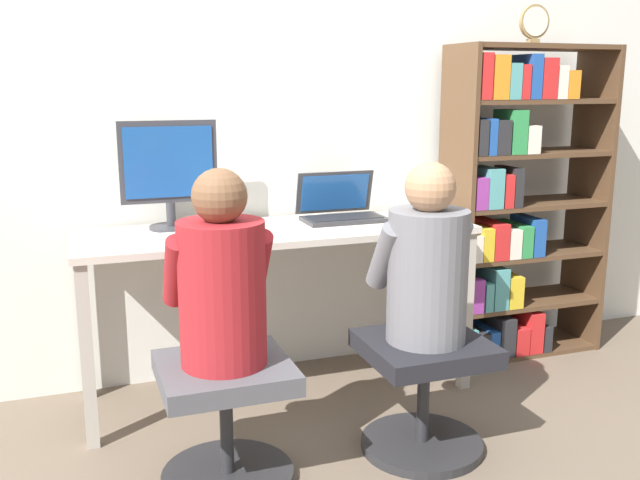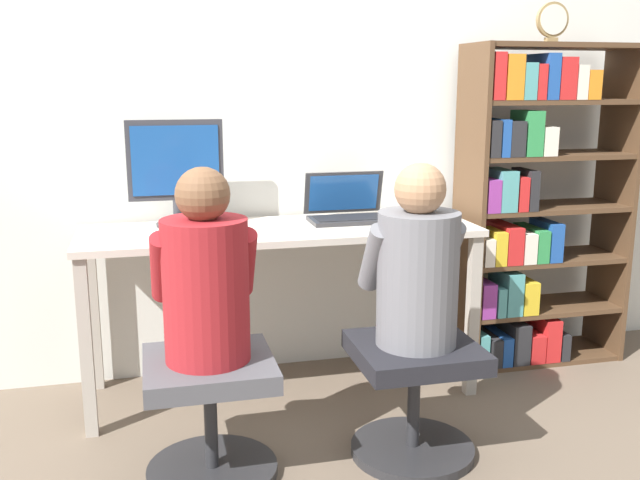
% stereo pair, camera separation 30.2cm
% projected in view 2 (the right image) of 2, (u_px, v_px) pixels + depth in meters
% --- Properties ---
extents(ground_plane, '(14.00, 14.00, 0.00)m').
position_uv_depth(ground_plane, '(294.00, 416.00, 3.07)').
color(ground_plane, brown).
extents(wall_back, '(10.00, 0.05, 2.60)m').
position_uv_depth(wall_back, '(265.00, 106.00, 3.38)').
color(wall_back, silver).
rests_on(wall_back, ground_plane).
extents(desk, '(1.75, 0.56, 0.78)m').
position_uv_depth(desk, '(280.00, 248.00, 3.19)').
color(desk, beige).
rests_on(desk, ground_plane).
extents(desktop_monitor, '(0.42, 0.19, 0.47)m').
position_uv_depth(desktop_monitor, '(176.00, 171.00, 3.15)').
color(desktop_monitor, '#333338').
rests_on(desktop_monitor, desk).
extents(laptop, '(0.38, 0.26, 0.22)m').
position_uv_depth(laptop, '(348.00, 210.00, 3.32)').
color(laptop, '#2D2D30').
rests_on(laptop, desk).
extents(keyboard, '(0.40, 0.14, 0.03)m').
position_uv_depth(keyboard, '(177.00, 235.00, 2.95)').
color(keyboard, silver).
rests_on(keyboard, desk).
extents(computer_mouse_by_keyboard, '(0.07, 0.10, 0.03)m').
position_uv_depth(computer_mouse_by_keyboard, '(238.00, 230.00, 3.03)').
color(computer_mouse_by_keyboard, black).
rests_on(computer_mouse_by_keyboard, desk).
extents(office_chair_left, '(0.48, 0.48, 0.45)m').
position_uv_depth(office_chair_left, '(210.00, 407.00, 2.56)').
color(office_chair_left, '#262628').
rests_on(office_chair_left, ground_plane).
extents(office_chair_right, '(0.48, 0.48, 0.45)m').
position_uv_depth(office_chair_right, '(414.00, 389.00, 2.71)').
color(office_chair_right, '#262628').
rests_on(office_chair_right, ground_plane).
extents(person_at_monitor, '(0.37, 0.33, 0.68)m').
position_uv_depth(person_at_monitor, '(206.00, 278.00, 2.46)').
color(person_at_monitor, maroon).
rests_on(person_at_monitor, office_chair_left).
extents(person_at_laptop, '(0.37, 0.33, 0.68)m').
position_uv_depth(person_at_laptop, '(417.00, 267.00, 2.61)').
color(person_at_laptop, slate).
rests_on(person_at_laptop, office_chair_right).
extents(bookshelf, '(0.84, 0.33, 1.59)m').
position_uv_depth(bookshelf, '(528.00, 209.00, 3.53)').
color(bookshelf, '#513823').
rests_on(bookshelf, ground_plane).
extents(desk_clock, '(0.16, 0.03, 0.18)m').
position_uv_depth(desk_clock, '(552.00, 21.00, 3.26)').
color(desk_clock, olive).
rests_on(desk_clock, bookshelf).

